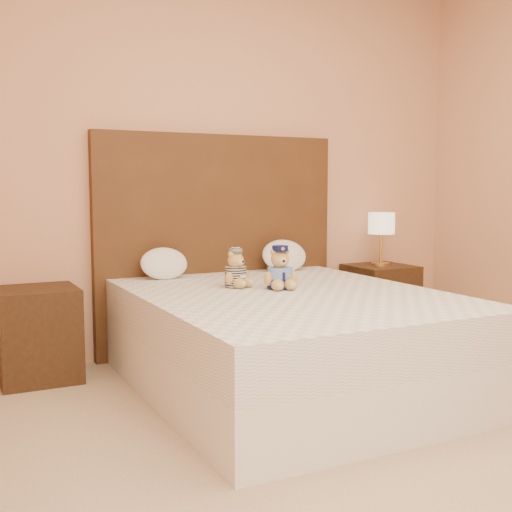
{
  "coord_description": "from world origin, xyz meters",
  "views": [
    {
      "loc": [
        -1.76,
        -1.9,
        1.13
      ],
      "look_at": [
        -0.09,
        1.45,
        0.74
      ],
      "focal_mm": 45.0,
      "sensor_mm": 36.0,
      "label": 1
    }
  ],
  "objects_px": {
    "bed": "(289,340)",
    "teddy_prisoner": "(236,268)",
    "nightstand_left": "(38,334)",
    "pillow_right": "(284,254)",
    "nightstand_right": "(380,301)",
    "teddy_police": "(280,268)",
    "pillow_left": "(164,262)",
    "lamp": "(381,226)"
  },
  "relations": [
    {
      "from": "bed",
      "to": "teddy_prisoner",
      "type": "relative_size",
      "value": 9.04
    },
    {
      "from": "nightstand_left",
      "to": "pillow_right",
      "type": "relative_size",
      "value": 1.61
    },
    {
      "from": "nightstand_right",
      "to": "teddy_prisoner",
      "type": "xyz_separation_m",
      "value": [
        -1.44,
        -0.48,
        0.39
      ]
    },
    {
      "from": "bed",
      "to": "nightstand_right",
      "type": "height_order",
      "value": "same"
    },
    {
      "from": "nightstand_left",
      "to": "pillow_right",
      "type": "xyz_separation_m",
      "value": [
        1.68,
        0.03,
        0.4
      ]
    },
    {
      "from": "teddy_police",
      "to": "pillow_right",
      "type": "bearing_deg",
      "value": 68.02
    },
    {
      "from": "pillow_left",
      "to": "teddy_prisoner",
      "type": "bearing_deg",
      "value": -62.3
    },
    {
      "from": "teddy_prisoner",
      "to": "pillow_left",
      "type": "relative_size",
      "value": 0.71
    },
    {
      "from": "lamp",
      "to": "teddy_police",
      "type": "distance_m",
      "value": 1.42
    },
    {
      "from": "teddy_prisoner",
      "to": "pillow_right",
      "type": "relative_size",
      "value": 0.65
    },
    {
      "from": "pillow_right",
      "to": "teddy_prisoner",
      "type": "bearing_deg",
      "value": -140.1
    },
    {
      "from": "bed",
      "to": "nightstand_left",
      "type": "distance_m",
      "value": 1.48
    },
    {
      "from": "bed",
      "to": "nightstand_right",
      "type": "relative_size",
      "value": 3.64
    },
    {
      "from": "nightstand_right",
      "to": "pillow_left",
      "type": "distance_m",
      "value": 1.75
    },
    {
      "from": "bed",
      "to": "nightstand_right",
      "type": "distance_m",
      "value": 1.48
    },
    {
      "from": "lamp",
      "to": "pillow_left",
      "type": "height_order",
      "value": "lamp"
    },
    {
      "from": "teddy_police",
      "to": "nightstand_left",
      "type": "bearing_deg",
      "value": 161.13
    },
    {
      "from": "bed",
      "to": "pillow_left",
      "type": "relative_size",
      "value": 6.41
    },
    {
      "from": "nightstand_left",
      "to": "pillow_right",
      "type": "bearing_deg",
      "value": 1.02
    },
    {
      "from": "teddy_prisoner",
      "to": "pillow_left",
      "type": "xyz_separation_m",
      "value": [
        -0.27,
        0.51,
        -0.0
      ]
    },
    {
      "from": "nightstand_left",
      "to": "nightstand_right",
      "type": "distance_m",
      "value": 2.5
    },
    {
      "from": "teddy_prisoner",
      "to": "nightstand_right",
      "type": "bearing_deg",
      "value": -3.18
    },
    {
      "from": "nightstand_left",
      "to": "teddy_police",
      "type": "bearing_deg",
      "value": -27.78
    },
    {
      "from": "nightstand_right",
      "to": "teddy_police",
      "type": "height_order",
      "value": "teddy_police"
    },
    {
      "from": "lamp",
      "to": "pillow_right",
      "type": "height_order",
      "value": "lamp"
    },
    {
      "from": "nightstand_left",
      "to": "lamp",
      "type": "relative_size",
      "value": 1.38
    },
    {
      "from": "lamp",
      "to": "pillow_right",
      "type": "xyz_separation_m",
      "value": [
        -0.82,
        0.03,
        -0.18
      ]
    },
    {
      "from": "lamp",
      "to": "teddy_police",
      "type": "relative_size",
      "value": 1.61
    },
    {
      "from": "nightstand_left",
      "to": "teddy_police",
      "type": "distance_m",
      "value": 1.48
    },
    {
      "from": "bed",
      "to": "lamp",
      "type": "height_order",
      "value": "lamp"
    },
    {
      "from": "teddy_prisoner",
      "to": "bed",
      "type": "bearing_deg",
      "value": -81.06
    },
    {
      "from": "teddy_police",
      "to": "pillow_left",
      "type": "relative_size",
      "value": 0.8
    },
    {
      "from": "bed",
      "to": "nightstand_left",
      "type": "xyz_separation_m",
      "value": [
        -1.25,
        0.8,
        -0.0
      ]
    },
    {
      "from": "bed",
      "to": "teddy_prisoner",
      "type": "bearing_deg",
      "value": 120.76
    },
    {
      "from": "teddy_prisoner",
      "to": "pillow_right",
      "type": "bearing_deg",
      "value": 18.07
    },
    {
      "from": "lamp",
      "to": "teddy_police",
      "type": "bearing_deg",
      "value": -151.74
    },
    {
      "from": "bed",
      "to": "pillow_left",
      "type": "distance_m",
      "value": 1.02
    },
    {
      "from": "nightstand_right",
      "to": "lamp",
      "type": "distance_m",
      "value": 0.57
    },
    {
      "from": "lamp",
      "to": "nightstand_left",
      "type": "bearing_deg",
      "value": 180.0
    },
    {
      "from": "teddy_police",
      "to": "pillow_left",
      "type": "height_order",
      "value": "teddy_police"
    },
    {
      "from": "bed",
      "to": "lamp",
      "type": "relative_size",
      "value": 5.0
    },
    {
      "from": "pillow_left",
      "to": "pillow_right",
      "type": "xyz_separation_m",
      "value": [
        0.89,
        0.0,
        0.01
      ]
    }
  ]
}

